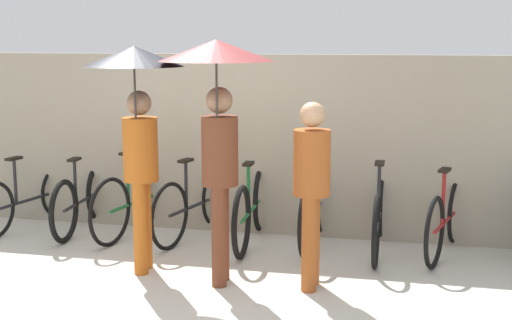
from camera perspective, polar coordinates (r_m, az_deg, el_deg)
The scene contains 13 objects.
ground_plane at distance 6.22m, azimuth -6.90°, elevation -10.66°, with size 30.00×30.00×0.00m, color beige.
back_wall at distance 7.94m, azimuth -1.92°, elevation 1.29°, with size 13.64×0.12×1.99m.
parked_bicycle_0 at distance 8.60m, azimuth -17.72°, elevation -2.90°, with size 0.50×1.72×1.00m.
parked_bicycle_1 at distance 8.30m, azimuth -13.71°, elevation -3.07°, with size 0.44×1.68×1.08m.
parked_bicycle_2 at distance 8.05m, azimuth -9.38°, elevation -3.12°, with size 0.50×1.78×1.05m.
parked_bicycle_3 at distance 7.82m, azimuth -4.87°, elevation -3.47°, with size 0.54×1.72×1.06m.
parked_bicycle_4 at distance 7.55m, azimuth -0.32°, elevation -3.88°, with size 0.44×1.80×0.98m.
parked_bicycle_5 at distance 7.52m, azimuth 4.80°, elevation -3.86°, with size 0.44×1.73×1.10m.
parked_bicycle_6 at distance 7.39m, azimuth 9.81°, elevation -4.38°, with size 0.44×1.79×1.05m.
parked_bicycle_7 at distance 7.42m, azimuth 14.98°, elevation -4.56°, with size 0.56×1.62×1.04m.
pedestrian_leading at distance 6.46m, azimuth -9.51°, elevation 4.47°, with size 0.88×0.88×2.09m.
pedestrian_center at distance 6.04m, azimuth -3.09°, elevation 5.02°, with size 0.97×0.97×2.15m.
pedestrian_trailing at distance 6.11m, azimuth 4.47°, elevation -1.70°, with size 0.32×0.32×1.63m.
Camera 1 is at (2.01, -5.48, 2.17)m, focal length 50.00 mm.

